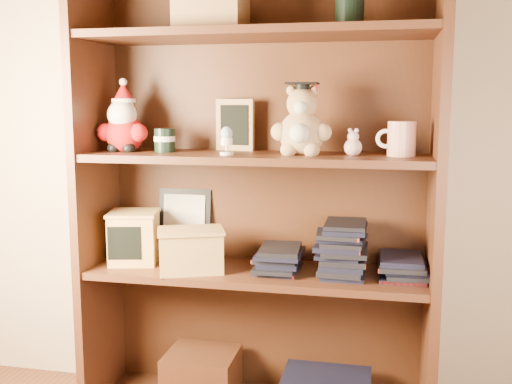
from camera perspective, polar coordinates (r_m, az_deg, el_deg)
bookcase at (r=2.08m, az=0.22°, el=-0.92°), size 1.20×0.35×1.60m
shelf_lower at (r=2.08m, az=-0.00°, el=-7.71°), size 1.14×0.33×0.02m
shelf_upper at (r=2.01m, az=-0.00°, el=3.32°), size 1.14×0.33×0.02m
santa_plush at (r=2.14m, az=-12.49°, el=6.33°), size 0.18×0.13×0.26m
teachers_tin at (r=2.09m, az=-8.69°, el=4.92°), size 0.07×0.07×0.08m
chalkboard_plaque at (r=2.13m, az=-2.01°, el=6.32°), size 0.14×0.09×0.18m
egg_cup at (r=1.95m, az=-2.82°, el=5.00°), size 0.04×0.04×0.09m
grad_teddy_bear at (r=1.97m, az=4.38°, el=6.23°), size 0.20×0.17×0.24m
pink_figurine at (r=1.96m, az=9.23°, el=4.46°), size 0.06×0.06×0.09m
teacher_mug at (r=1.96m, az=13.62°, el=4.95°), size 0.13×0.09×0.11m
certificate_frame at (r=2.26m, az=-6.81°, el=-2.88°), size 0.20×0.05×0.25m
treats_box at (r=2.19m, az=-11.54°, el=-4.20°), size 0.20×0.20×0.18m
pencils_box at (r=2.05m, az=-6.25°, el=-5.50°), size 0.26×0.23×0.15m
book_stack_left at (r=2.05m, az=2.10°, el=-6.21°), size 0.14×0.20×0.10m
book_stack_mid at (r=2.01m, az=8.17°, el=-5.16°), size 0.14×0.20×0.19m
book_stack_right at (r=2.03m, az=13.91°, el=-6.88°), size 0.14×0.20×0.08m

